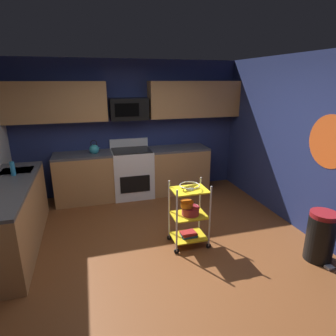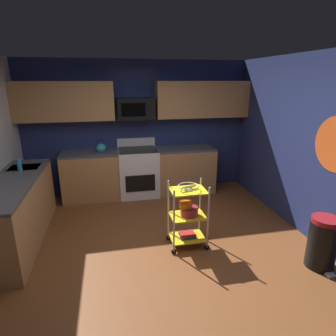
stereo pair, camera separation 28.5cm
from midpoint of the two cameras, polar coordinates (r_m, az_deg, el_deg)
name	(u,v)px [view 1 (the left image)]	position (r m, az deg, el deg)	size (l,w,h in m)	color
floor	(162,254)	(3.99, -3.32, -16.98)	(4.40, 4.80, 0.04)	brown
wall_back	(130,128)	(5.77, -9.03, 7.91)	(4.52, 0.06, 2.60)	navy
wall_right	(314,148)	(4.45, 25.63, 3.61)	(0.06, 4.80, 2.60)	navy
wall_flower_decal	(330,142)	(4.20, 28.08, 4.64)	(0.71, 0.71, 0.00)	#E5591E
counter_run	(93,187)	(5.05, -16.37, -3.80)	(3.69, 2.77, 0.92)	#B27F4C
oven_range	(132,172)	(5.64, -8.67, -0.90)	(0.76, 0.65, 1.10)	white
upper_cabinets	(131,101)	(5.51, -8.93, 13.25)	(4.40, 0.33, 0.70)	#B27F4C
microwave	(129,109)	(5.49, -9.41, 11.64)	(0.70, 0.39, 0.40)	black
rolling_cart	(189,215)	(3.94, 2.14, -9.48)	(0.53, 0.38, 0.91)	silver
fruit_bowl	(190,186)	(3.76, 2.22, -3.69)	(0.27, 0.27, 0.07)	silver
mixing_bowl_large	(190,210)	(3.91, 2.44, -8.55)	(0.25, 0.25, 0.11)	maroon
mixing_bowl_small	(187,204)	(3.86, 1.72, -7.27)	(0.18, 0.18, 0.08)	orange
book_stack	(188,234)	(4.08, 2.09, -13.18)	(0.22, 0.19, 0.05)	#1E4C8C
kettle	(94,149)	(5.46, -16.08, 3.65)	(0.21, 0.18, 0.26)	teal
dish_soap_bottle	(13,169)	(4.65, -30.34, -0.12)	(0.06, 0.06, 0.20)	#2D8CBF
trash_can	(321,236)	(4.10, 26.57, -12.24)	(0.34, 0.42, 0.66)	black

